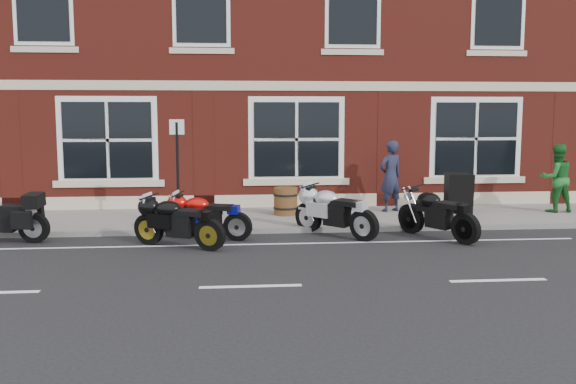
{
  "coord_description": "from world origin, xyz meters",
  "views": [
    {
      "loc": [
        -0.3,
        -12.75,
        2.7
      ],
      "look_at": [
        1.0,
        1.6,
        0.9
      ],
      "focal_mm": 40.0,
      "sensor_mm": 36.0,
      "label": 1
    }
  ],
  "objects_px": {
    "moto_sport_black": "(178,220)",
    "moto_naked_black": "(437,212)",
    "pedestrian_left": "(391,176)",
    "barrel_planter": "(286,201)",
    "moto_sport_red": "(205,215)",
    "a_board_sign": "(459,193)",
    "parking_sign": "(178,164)",
    "moto_sport_silver": "(335,210)",
    "pedestrian_right": "(556,178)"
  },
  "relations": [
    {
      "from": "a_board_sign",
      "to": "parking_sign",
      "type": "bearing_deg",
      "value": -156.71
    },
    {
      "from": "a_board_sign",
      "to": "barrel_planter",
      "type": "height_order",
      "value": "a_board_sign"
    },
    {
      "from": "moto_sport_silver",
      "to": "moto_naked_black",
      "type": "relative_size",
      "value": 0.9
    },
    {
      "from": "moto_sport_black",
      "to": "parking_sign",
      "type": "bearing_deg",
      "value": 33.88
    },
    {
      "from": "barrel_planter",
      "to": "moto_sport_black",
      "type": "bearing_deg",
      "value": -127.75
    },
    {
      "from": "moto_sport_red",
      "to": "pedestrian_left",
      "type": "bearing_deg",
      "value": -40.72
    },
    {
      "from": "moto_sport_black",
      "to": "a_board_sign",
      "type": "bearing_deg",
      "value": -36.59
    },
    {
      "from": "a_board_sign",
      "to": "moto_sport_red",
      "type": "bearing_deg",
      "value": -146.13
    },
    {
      "from": "moto_naked_black",
      "to": "pedestrian_right",
      "type": "xyz_separation_m",
      "value": [
        4.01,
        2.57,
        0.43
      ]
    },
    {
      "from": "moto_sport_black",
      "to": "moto_sport_red",
      "type": "bearing_deg",
      "value": -2.75
    },
    {
      "from": "moto_sport_black",
      "to": "a_board_sign",
      "type": "xyz_separation_m",
      "value": [
        6.89,
        2.98,
        0.09
      ]
    },
    {
      "from": "moto_naked_black",
      "to": "parking_sign",
      "type": "bearing_deg",
      "value": 134.62
    },
    {
      "from": "moto_sport_silver",
      "to": "a_board_sign",
      "type": "height_order",
      "value": "a_board_sign"
    },
    {
      "from": "moto_sport_black",
      "to": "moto_naked_black",
      "type": "relative_size",
      "value": 0.96
    },
    {
      "from": "pedestrian_left",
      "to": "barrel_planter",
      "type": "xyz_separation_m",
      "value": [
        -2.77,
        -0.31,
        -0.58
      ]
    },
    {
      "from": "moto_naked_black",
      "to": "pedestrian_left",
      "type": "relative_size",
      "value": 1.06
    },
    {
      "from": "pedestrian_left",
      "to": "a_board_sign",
      "type": "bearing_deg",
      "value": 139.22
    },
    {
      "from": "moto_sport_black",
      "to": "barrel_planter",
      "type": "height_order",
      "value": "moto_sport_black"
    },
    {
      "from": "barrel_planter",
      "to": "parking_sign",
      "type": "height_order",
      "value": "parking_sign"
    },
    {
      "from": "barrel_planter",
      "to": "parking_sign",
      "type": "relative_size",
      "value": 0.29
    },
    {
      "from": "moto_naked_black",
      "to": "moto_sport_silver",
      "type": "bearing_deg",
      "value": 138.48
    },
    {
      "from": "pedestrian_right",
      "to": "parking_sign",
      "type": "height_order",
      "value": "parking_sign"
    },
    {
      "from": "moto_sport_red",
      "to": "moto_sport_black",
      "type": "bearing_deg",
      "value": 166.99
    },
    {
      "from": "moto_sport_red",
      "to": "moto_naked_black",
      "type": "distance_m",
      "value": 4.98
    },
    {
      "from": "moto_naked_black",
      "to": "pedestrian_left",
      "type": "height_order",
      "value": "pedestrian_left"
    },
    {
      "from": "moto_sport_red",
      "to": "a_board_sign",
      "type": "bearing_deg",
      "value": -51.43
    },
    {
      "from": "moto_sport_red",
      "to": "moto_naked_black",
      "type": "xyz_separation_m",
      "value": [
        4.96,
        -0.37,
        0.05
      ]
    },
    {
      "from": "moto_naked_black",
      "to": "parking_sign",
      "type": "relative_size",
      "value": 0.82
    },
    {
      "from": "moto_sport_black",
      "to": "moto_naked_black",
      "type": "xyz_separation_m",
      "value": [
        5.48,
        0.44,
        0.02
      ]
    },
    {
      "from": "moto_sport_black",
      "to": "moto_sport_silver",
      "type": "bearing_deg",
      "value": -45.36
    },
    {
      "from": "pedestrian_left",
      "to": "pedestrian_right",
      "type": "bearing_deg",
      "value": 149.5
    },
    {
      "from": "pedestrian_left",
      "to": "a_board_sign",
      "type": "relative_size",
      "value": 1.78
    },
    {
      "from": "moto_sport_black",
      "to": "parking_sign",
      "type": "distance_m",
      "value": 2.2
    },
    {
      "from": "moto_sport_black",
      "to": "pedestrian_right",
      "type": "distance_m",
      "value": 9.97
    },
    {
      "from": "moto_naked_black",
      "to": "a_board_sign",
      "type": "distance_m",
      "value": 2.91
    },
    {
      "from": "moto_sport_black",
      "to": "moto_sport_silver",
      "type": "distance_m",
      "value": 3.44
    },
    {
      "from": "moto_sport_red",
      "to": "pedestrian_left",
      "type": "distance_m",
      "value": 5.44
    },
    {
      "from": "moto_sport_red",
      "to": "barrel_planter",
      "type": "distance_m",
      "value": 3.05
    },
    {
      "from": "moto_sport_red",
      "to": "moto_sport_silver",
      "type": "relative_size",
      "value": 1.1
    },
    {
      "from": "moto_sport_silver",
      "to": "a_board_sign",
      "type": "xyz_separation_m",
      "value": [
        3.56,
        2.11,
        0.06
      ]
    },
    {
      "from": "moto_sport_red",
      "to": "moto_sport_silver",
      "type": "height_order",
      "value": "moto_sport_silver"
    },
    {
      "from": "pedestrian_left",
      "to": "pedestrian_right",
      "type": "distance_m",
      "value": 4.29
    },
    {
      "from": "moto_sport_red",
      "to": "a_board_sign",
      "type": "distance_m",
      "value": 6.73
    },
    {
      "from": "moto_sport_red",
      "to": "parking_sign",
      "type": "bearing_deg",
      "value": 49.32
    },
    {
      "from": "moto_sport_silver",
      "to": "parking_sign",
      "type": "height_order",
      "value": "parking_sign"
    },
    {
      "from": "moto_sport_silver",
      "to": "moto_naked_black",
      "type": "xyz_separation_m",
      "value": [
        2.15,
        -0.43,
        -0.01
      ]
    },
    {
      "from": "moto_sport_silver",
      "to": "pedestrian_right",
      "type": "bearing_deg",
      "value": -22.5
    },
    {
      "from": "moto_sport_black",
      "to": "pedestrian_left",
      "type": "xyz_separation_m",
      "value": [
        5.23,
        3.48,
        0.5
      ]
    },
    {
      "from": "moto_sport_red",
      "to": "moto_sport_black",
      "type": "xyz_separation_m",
      "value": [
        -0.52,
        -0.81,
        0.02
      ]
    },
    {
      "from": "a_board_sign",
      "to": "barrel_planter",
      "type": "distance_m",
      "value": 4.44
    }
  ]
}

